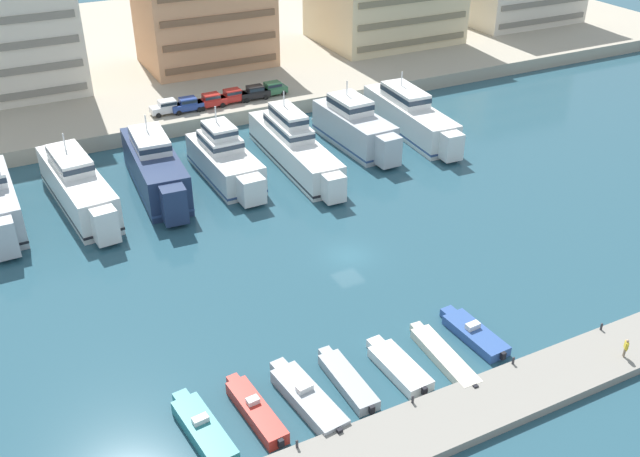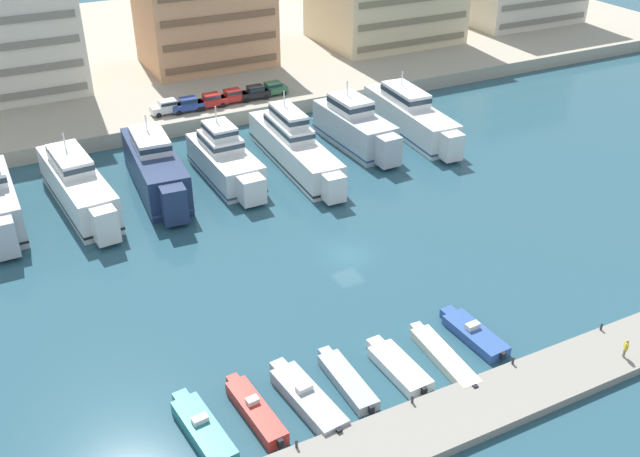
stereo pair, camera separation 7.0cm
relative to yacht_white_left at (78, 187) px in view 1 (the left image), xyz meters
name	(u,v)px [view 1 (the left image)]	position (x,y,z in m)	size (l,w,h in m)	color
ground_plane	(348,255)	(20.05, -20.80, -2.28)	(400.00, 400.00, 0.00)	#285160
quay_promenade	(148,51)	(20.05, 48.01, -1.32)	(180.00, 70.00, 1.93)	#ADA38E
pier_dock	(498,400)	(20.05, -42.05, -1.93)	(120.00, 4.75, 0.71)	gray
yacht_white_left	(78,187)	(0.00, 0.00, 0.00)	(5.45, 19.26, 7.24)	white
yacht_navy_mid_left	(155,168)	(8.13, 0.18, 0.20)	(5.29, 18.41, 7.65)	navy
yacht_white_center_left	(225,160)	(15.71, -0.55, -0.11)	(4.91, 15.68, 7.73)	white
yacht_white_center	(294,146)	(23.92, -0.83, -0.02)	(4.55, 21.73, 8.01)	white
yacht_silver_center_right	(355,127)	(32.81, 0.71, 0.10)	(4.93, 15.94, 7.55)	silver
yacht_white_mid_right	(410,116)	(40.91, 1.03, -0.06)	(5.02, 20.27, 7.21)	white
motorboat_teal_far_left	(203,430)	(1.00, -35.67, -1.75)	(2.60, 7.56, 1.42)	teal
motorboat_red_left	(255,411)	(4.72, -35.59, -1.79)	(2.08, 7.38, 1.33)	red
motorboat_grey_mid_left	(307,398)	(8.34, -36.11, -1.77)	(2.83, 8.26, 1.40)	#9EA3A8
motorboat_grey_center_left	(347,380)	(11.70, -35.70, -1.87)	(1.71, 7.18, 0.86)	#9EA3A8
motorboat_white_center	(398,366)	(15.73, -36.13, -1.87)	(2.40, 6.67, 0.86)	white
motorboat_cream_center_right	(444,357)	(19.34, -36.72, -1.91)	(1.86, 8.17, 0.82)	beige
motorboat_blue_mid_right	(474,333)	(22.99, -35.56, -1.87)	(2.37, 6.89, 1.23)	#33569E
car_white_far_left	(167,107)	(14.19, 16.40, 0.62)	(4.12, 1.97, 1.80)	white
car_blue_left	(187,104)	(16.78, 16.03, 0.62)	(4.12, 1.95, 1.80)	#28428E
car_red_mid_left	(211,100)	(19.94, 16.09, 0.62)	(4.13, 1.99, 1.80)	red
car_red_center_left	(232,96)	(22.99, 16.41, 0.62)	(4.16, 2.04, 1.80)	red
car_black_center	(255,92)	(26.19, 16.33, 0.62)	(4.13, 1.99, 1.80)	black
car_green_center_right	(272,88)	(28.88, 16.62, 0.62)	(4.15, 2.01, 1.80)	#2D6642
apartment_block_left	(1,7)	(-1.51, 33.58, 11.07)	(17.81, 12.90, 24.71)	silver
apartment_block_mid_left	(203,6)	(25.82, 34.17, 8.16)	(18.81, 13.50, 18.91)	tan
pedestrian_near_edge	(626,347)	(30.90, -42.98, -0.64)	(0.41, 0.52, 1.56)	#7A6B56
bollard_west	(297,444)	(5.77, -39.92, -1.24)	(0.20, 0.20, 0.61)	#2D2D33
bollard_west_mid	(413,399)	(14.43, -39.92, -1.24)	(0.20, 0.20, 0.61)	#2D2D33
bollard_east_mid	(513,360)	(23.10, -39.92, -1.24)	(0.20, 0.20, 0.61)	#2D2D33
bollard_east	(602,326)	(31.77, -39.92, -1.24)	(0.20, 0.20, 0.61)	#2D2D33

